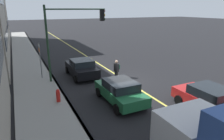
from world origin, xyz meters
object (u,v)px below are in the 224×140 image
at_px(car_black, 82,68).
at_px(car_green, 120,91).
at_px(fire_hydrant, 58,97).
at_px(pedestrian_with_backpack, 117,69).
at_px(traffic_light_mast, 71,30).
at_px(street_sign_post, 40,58).
at_px(car_red, 211,99).

xyz_separation_m(car_black, car_green, (-5.73, -0.62, -0.03)).
bearing_deg(fire_hydrant, car_black, -33.04).
distance_m(pedestrian_with_backpack, fire_hydrant, 5.21).
xyz_separation_m(traffic_light_mast, street_sign_post, (1.13, 2.29, -2.22)).
xyz_separation_m(car_black, street_sign_post, (0.60, 3.13, 1.00)).
height_order(pedestrian_with_backpack, fire_hydrant, pedestrian_with_backpack).
height_order(car_red, pedestrian_with_backpack, pedestrian_with_backpack).
height_order(car_red, car_green, car_red).
height_order(car_black, pedestrian_with_backpack, pedestrian_with_backpack).
bearing_deg(car_green, street_sign_post, 30.63).
distance_m(car_black, street_sign_post, 3.34).
xyz_separation_m(street_sign_post, fire_hydrant, (-4.94, -0.30, -1.29)).
bearing_deg(car_red, traffic_light_mast, 32.36).
distance_m(car_green, traffic_light_mast, 6.30).
bearing_deg(fire_hydrant, pedestrian_with_backpack, -69.04).
height_order(car_black, fire_hydrant, car_black).
bearing_deg(car_green, pedestrian_with_backpack, -23.29).
xyz_separation_m(car_red, fire_hydrant, (4.61, 7.32, -0.27)).
bearing_deg(car_black, pedestrian_with_backpack, -141.04).
height_order(car_red, fire_hydrant, car_red).
relative_size(car_green, street_sign_post, 1.32).
bearing_deg(street_sign_post, car_black, -100.90).
distance_m(car_green, street_sign_post, 7.43).
relative_size(car_red, traffic_light_mast, 0.73).
xyz_separation_m(car_green, street_sign_post, (6.33, 3.75, 1.03)).
distance_m(car_green, pedestrian_with_backpack, 3.54).
xyz_separation_m(car_red, car_black, (8.95, 4.49, 0.01)).
bearing_deg(fire_hydrant, street_sign_post, 3.53).
height_order(car_green, fire_hydrant, car_green).
height_order(pedestrian_with_backpack, street_sign_post, street_sign_post).
height_order(car_black, car_green, car_black).
distance_m(car_black, traffic_light_mast, 3.37).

